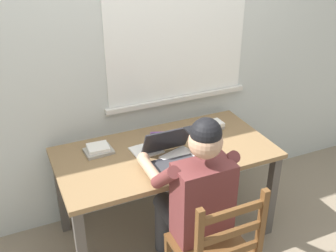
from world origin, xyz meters
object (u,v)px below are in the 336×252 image
object	(u,v)px
coffee_mug_dark	(155,141)
wooden_chair	(216,252)
laptop	(173,156)
computer_mouse	(211,155)
book_stack_main	(98,149)
book_stack_side	(211,126)
desk	(165,162)
coffee_mug_white	(206,142)
landscape_photo_print	(159,135)
seated_person	(194,194)

from	to	relation	value
coffee_mug_dark	wooden_chair	bearing A→B (deg)	-87.61
laptop	computer_mouse	world-z (taller)	laptop
book_stack_main	book_stack_side	distance (m)	0.87
desk	coffee_mug_dark	xyz separation A→B (m)	(-0.04, 0.08, 0.13)
coffee_mug_white	landscape_photo_print	xyz separation A→B (m)	(-0.22, 0.31, -0.04)
wooden_chair	computer_mouse	distance (m)	0.66
laptop	book_stack_main	size ratio (longest dim) A/B	1.71
coffee_mug_dark	seated_person	bearing A→B (deg)	-86.37
seated_person	computer_mouse	bearing A→B (deg)	44.81
computer_mouse	landscape_photo_print	world-z (taller)	computer_mouse
book_stack_main	book_stack_side	world-z (taller)	book_stack_side
desk	book_stack_side	xyz separation A→B (m)	(0.45, 0.16, 0.11)
seated_person	computer_mouse	xyz separation A→B (m)	(0.26, 0.26, 0.06)
desk	seated_person	distance (m)	0.46
coffee_mug_white	book_stack_main	bearing A→B (deg)	160.19
computer_mouse	coffee_mug_white	distance (m)	0.13
wooden_chair	coffee_mug_dark	world-z (taller)	wooden_chair
landscape_photo_print	laptop	bearing A→B (deg)	-79.64
coffee_mug_dark	book_stack_main	world-z (taller)	coffee_mug_dark
wooden_chair	landscape_photo_print	size ratio (longest dim) A/B	7.09
wooden_chair	laptop	size ratio (longest dim) A/B	2.75
desk	book_stack_side	world-z (taller)	book_stack_side
wooden_chair	coffee_mug_dark	xyz separation A→B (m)	(-0.03, 0.82, 0.31)
laptop	wooden_chair	bearing A→B (deg)	-89.50
book_stack_main	landscape_photo_print	world-z (taller)	book_stack_main
desk	book_stack_main	world-z (taller)	book_stack_main
coffee_mug_white	coffee_mug_dark	distance (m)	0.36
computer_mouse	desk	bearing A→B (deg)	141.40
seated_person	coffee_mug_white	world-z (taller)	seated_person
landscape_photo_print	book_stack_main	bearing A→B (deg)	-153.35
seated_person	book_stack_side	distance (m)	0.77
laptop	coffee_mug_white	xyz separation A→B (m)	(0.29, 0.08, -0.01)
desk	seated_person	bearing A→B (deg)	-91.26
seated_person	desk	bearing A→B (deg)	88.74
book_stack_main	computer_mouse	bearing A→B (deg)	-29.11
laptop	landscape_photo_print	distance (m)	0.39
desk	book_stack_side	size ratio (longest dim) A/B	7.53
desk	book_stack_main	distance (m)	0.47
desk	book_stack_main	xyz separation A→B (m)	(-0.43, 0.18, 0.11)
seated_person	coffee_mug_dark	bearing A→B (deg)	93.63
seated_person	computer_mouse	distance (m)	0.37
landscape_photo_print	wooden_chair	bearing A→B (deg)	-73.44
wooden_chair	book_stack_main	bearing A→B (deg)	114.50
wooden_chair	coffee_mug_white	distance (m)	0.78
coffee_mug_dark	book_stack_side	bearing A→B (deg)	8.83
computer_mouse	book_stack_side	size ratio (longest dim) A/B	0.50
desk	coffee_mug_white	world-z (taller)	coffee_mug_white
seated_person	coffee_mug_dark	world-z (taller)	seated_person
coffee_mug_white	desk	bearing A→B (deg)	164.66
laptop	coffee_mug_dark	world-z (taller)	laptop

